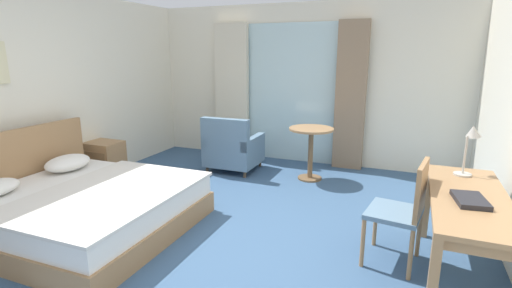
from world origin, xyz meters
TOP-DOWN VIEW (x-y plane):
  - ground at (0.00, 0.00)m, footprint 5.65×6.70m
  - wall_back at (0.00, 3.09)m, footprint 5.25×0.12m
  - wall_left at (-2.56, 0.00)m, footprint 0.12×6.30m
  - balcony_glass_door at (-0.20, 3.01)m, footprint 1.55×0.02m
  - curtain_panel_left at (-1.20, 2.91)m, footprint 0.59×0.10m
  - curtain_panel_right at (0.79, 2.91)m, footprint 0.45×0.10m
  - bed at (-1.38, -0.27)m, footprint 2.01×1.87m
  - nightstand at (-2.27, 1.00)m, footprint 0.47×0.39m
  - writing_desk at (2.11, 0.14)m, footprint 0.55×1.53m
  - desk_chair at (1.67, 0.26)m, footprint 0.48×0.52m
  - desk_lamp at (2.15, 0.72)m, footprint 0.19×0.22m
  - closed_book at (2.09, -0.01)m, footprint 0.24×0.34m
  - armchair_by_window at (-0.81, 2.09)m, footprint 0.74×0.73m
  - round_cafe_table at (0.39, 2.15)m, footprint 0.62×0.62m

SIDE VIEW (x-z plane):
  - ground at x=0.00m, z-range -0.10..0.00m
  - bed at x=-1.38m, z-range -0.23..0.73m
  - nightstand at x=-2.27m, z-range 0.00..0.56m
  - armchair_by_window at x=-0.81m, z-range -0.09..0.76m
  - desk_chair at x=1.67m, z-range 0.06..0.98m
  - round_cafe_table at x=0.39m, z-range 0.17..0.92m
  - writing_desk at x=2.11m, z-range 0.28..1.01m
  - closed_book at x=2.09m, z-range 0.73..0.77m
  - desk_lamp at x=2.15m, z-range 0.81..1.25m
  - balcony_glass_door at x=-0.20m, z-range 0.00..2.23m
  - curtain_panel_left at x=-1.20m, z-range 0.00..2.24m
  - curtain_panel_right at x=0.79m, z-range 0.00..2.24m
  - wall_back at x=0.00m, z-range 0.00..2.53m
  - wall_left at x=-2.56m, z-range 0.00..2.53m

